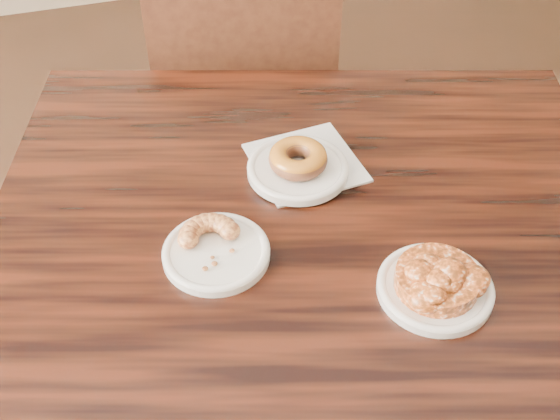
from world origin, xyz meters
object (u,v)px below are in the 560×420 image
object	(u,v)px
cafe_table	(303,400)
cruller_fragment	(215,244)
glazed_donut	(298,158)
apple_fritter	(438,277)
chair_far	(240,95)

from	to	relation	value
cafe_table	cruller_fragment	world-z (taller)	cruller_fragment
glazed_donut	cruller_fragment	xyz separation A→B (m)	(-0.16, -0.13, -0.01)
apple_fritter	cruller_fragment	distance (m)	0.30
glazed_donut	chair_far	bearing A→B (deg)	84.92
chair_far	glazed_donut	world-z (taller)	chair_far
cafe_table	apple_fritter	distance (m)	0.44
cafe_table	cruller_fragment	distance (m)	0.42
chair_far	apple_fritter	distance (m)	0.99
chair_far	apple_fritter	bearing A→B (deg)	100.07
chair_far	glazed_donut	distance (m)	0.74
cafe_table	cruller_fragment	bearing A→B (deg)	179.97
chair_far	cruller_fragment	bearing A→B (deg)	82.00
glazed_donut	apple_fritter	world-z (taller)	same
cafe_table	chair_far	xyz separation A→B (m)	(0.09, 0.83, 0.08)
cafe_table	apple_fritter	xyz separation A→B (m)	(0.14, -0.11, 0.40)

